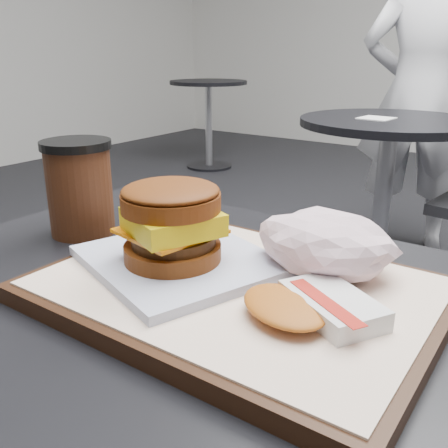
% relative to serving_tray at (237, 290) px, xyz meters
% --- Properties ---
extents(serving_tray, '(0.38, 0.28, 0.02)m').
position_rel_serving_tray_xyz_m(serving_tray, '(0.00, 0.00, 0.00)').
color(serving_tray, black).
rests_on(serving_tray, customer_table).
extents(breakfast_sandwich, '(0.24, 0.22, 0.09)m').
position_rel_serving_tray_xyz_m(breakfast_sandwich, '(-0.07, -0.01, 0.05)').
color(breakfast_sandwich, silver).
rests_on(breakfast_sandwich, serving_tray).
extents(hash_brown, '(0.14, 0.12, 0.02)m').
position_rel_serving_tray_xyz_m(hash_brown, '(0.09, -0.02, 0.02)').
color(hash_brown, silver).
rests_on(hash_brown, serving_tray).
extents(crumpled_wrapper, '(0.14, 0.11, 0.06)m').
position_rel_serving_tray_xyz_m(crumpled_wrapper, '(0.06, 0.07, 0.04)').
color(crumpled_wrapper, white).
rests_on(crumpled_wrapper, serving_tray).
extents(coffee_cup, '(0.09, 0.09, 0.13)m').
position_rel_serving_tray_xyz_m(coffee_cup, '(-0.28, 0.04, 0.06)').
color(coffee_cup, '#3D1C0E').
rests_on(coffee_cup, customer_table).
extents(neighbor_table, '(0.70, 0.70, 0.75)m').
position_rel_serving_tray_xyz_m(neighbor_table, '(-0.35, 1.60, -0.23)').
color(neighbor_table, black).
rests_on(neighbor_table, ground).
extents(napkin, '(0.13, 0.13, 0.00)m').
position_rel_serving_tray_xyz_m(napkin, '(-0.40, 1.57, -0.03)').
color(napkin, white).
rests_on(napkin, neighbor_table).
extents(patron, '(0.67, 0.55, 1.58)m').
position_rel_serving_tray_xyz_m(patron, '(-0.43, 2.26, 0.01)').
color(patron, silver).
rests_on(patron, ground).
extents(bg_table_mid, '(0.66, 0.66, 0.75)m').
position_rel_serving_tray_xyz_m(bg_table_mid, '(-2.40, 3.15, -0.22)').
color(bg_table_mid, black).
rests_on(bg_table_mid, ground).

